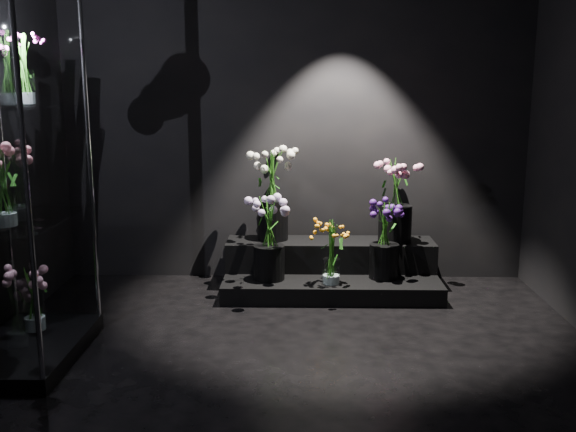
{
  "coord_description": "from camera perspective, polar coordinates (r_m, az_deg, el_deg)",
  "views": [
    {
      "loc": [
        0.05,
        -3.55,
        1.69
      ],
      "look_at": [
        -0.05,
        1.2,
        0.72
      ],
      "focal_mm": 40.0,
      "sensor_mm": 36.0,
      "label": 1
    }
  ],
  "objects": [
    {
      "name": "wall_back",
      "position": [
        5.56,
        0.66,
        8.59
      ],
      "size": [
        4.0,
        0.0,
        4.0
      ],
      "primitive_type": "plane",
      "rotation": [
        1.57,
        0.0,
        0.0
      ],
      "color": "black",
      "rests_on": "floor"
    },
    {
      "name": "bouquet_cream_roses",
      "position": [
        5.42,
        -1.38,
        2.41
      ],
      "size": [
        0.41,
        0.41,
        0.76
      ],
      "rotation": [
        0.0,
        0.0,
        0.05
      ],
      "color": "black",
      "rests_on": "display_riser"
    },
    {
      "name": "display_case",
      "position": [
        4.16,
        -23.2,
        3.2
      ],
      "size": [
        0.63,
        1.05,
        2.3
      ],
      "color": "black",
      "rests_on": "floor"
    },
    {
      "name": "bouquet_purple",
      "position": [
        5.22,
        8.58,
        -1.88
      ],
      "size": [
        0.42,
        0.42,
        0.61
      ],
      "rotation": [
        0.0,
        0.0,
        -0.42
      ],
      "color": "black",
      "rests_on": "display_riser"
    },
    {
      "name": "bouquet_orange_bells",
      "position": [
        5.04,
        3.88,
        -3.23
      ],
      "size": [
        0.3,
        0.3,
        0.51
      ],
      "rotation": [
        0.0,
        0.0,
        0.2
      ],
      "color": "white",
      "rests_on": "display_riser"
    },
    {
      "name": "bouquet_case_base_pink",
      "position": [
        4.54,
        -21.72,
        -6.69
      ],
      "size": [
        0.39,
        0.39,
        0.42
      ],
      "rotation": [
        0.0,
        0.0,
        0.25
      ],
      "color": "white",
      "rests_on": "display_case"
    },
    {
      "name": "bouquet_case_magenta",
      "position": [
        4.21,
        -22.46,
        11.96
      ],
      "size": [
        0.26,
        0.26,
        0.4
      ],
      "rotation": [
        0.0,
        0.0,
        -0.42
      ],
      "color": "white",
      "rests_on": "display_case"
    },
    {
      "name": "display_riser",
      "position": [
        5.43,
        3.79,
        -4.8
      ],
      "size": [
        1.76,
        0.78,
        0.39
      ],
      "color": "black",
      "rests_on": "floor"
    },
    {
      "name": "bouquet_lilac",
      "position": [
        5.12,
        -1.71,
        -1.41
      ],
      "size": [
        0.4,
        0.4,
        0.69
      ],
      "rotation": [
        0.0,
        0.0,
        0.04
      ],
      "color": "black",
      "rests_on": "display_riser"
    },
    {
      "name": "bouquet_case_pink",
      "position": [
        3.98,
        -24.07,
        2.46
      ],
      "size": [
        0.28,
        0.28,
        0.45
      ],
      "rotation": [
        0.0,
        0.0,
        0.01
      ],
      "color": "white",
      "rests_on": "display_case"
    },
    {
      "name": "wall_front",
      "position": [
        1.58,
        -0.59,
        0.9
      ],
      "size": [
        4.0,
        0.0,
        4.0
      ],
      "primitive_type": "plane",
      "rotation": [
        -1.57,
        0.0,
        0.0
      ],
      "color": "black",
      "rests_on": "floor"
    },
    {
      "name": "bouquet_pink_roses",
      "position": [
        5.43,
        9.57,
        1.77
      ],
      "size": [
        0.5,
        0.5,
        0.69
      ],
      "rotation": [
        0.0,
        0.0,
        0.37
      ],
      "color": "black",
      "rests_on": "display_riser"
    },
    {
      "name": "floor",
      "position": [
        3.94,
        0.36,
        -13.88
      ],
      "size": [
        4.0,
        4.0,
        0.0
      ],
      "primitive_type": "plane",
      "color": "black",
      "rests_on": "ground"
    }
  ]
}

